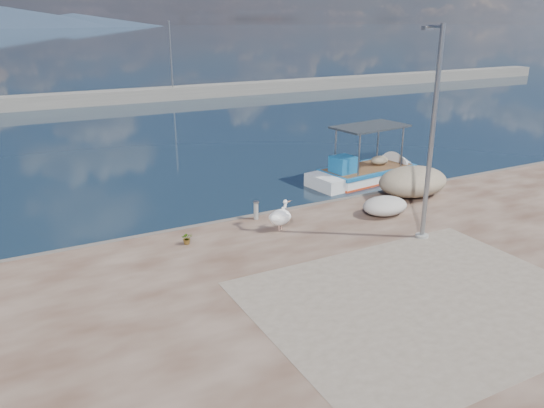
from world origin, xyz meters
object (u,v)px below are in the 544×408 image
at_px(lamp_post, 431,143).
at_px(bollard_near, 256,209).
at_px(boat_right, 366,175).
at_px(pelican, 281,217).

distance_m(lamp_post, bollard_near, 6.69).
distance_m(boat_right, lamp_post, 9.28).
bearing_deg(pelican, bollard_near, 78.17).
relative_size(boat_right, lamp_post, 0.98).
bearing_deg(lamp_post, bollard_near, 135.16).
height_order(pelican, lamp_post, lamp_post).
xyz_separation_m(pelican, bollard_near, (-0.29, 1.39, -0.12)).
xyz_separation_m(boat_right, bollard_near, (-7.89, -3.53, 0.63)).
distance_m(pelican, bollard_near, 1.42).
bearing_deg(bollard_near, boat_right, 24.08).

